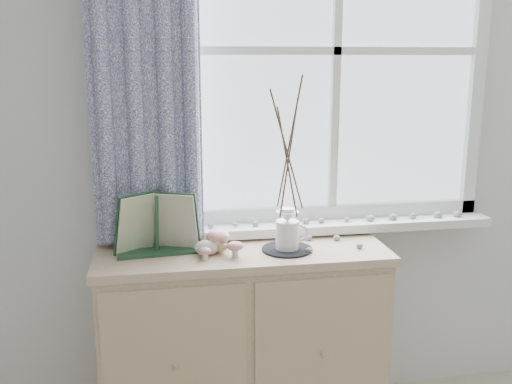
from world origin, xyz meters
The scene contains 8 objects.
sideboard centered at (-0.15, 1.75, 0.43)m, with size 1.20×0.45×0.85m.
botanical_book centered at (-0.49, 1.72, 0.98)m, with size 0.38×0.13×0.26m, color #1F4128, non-canonical shape.
toadstool_cluster centered at (-0.24, 1.70, 0.90)m, with size 0.18×0.16×0.09m.
wooden_eggs centered at (-0.26, 1.74, 0.88)m, with size 0.10×0.12×0.07m.
songbird_figurine centered at (-0.30, 1.70, 0.88)m, with size 0.13×0.06×0.07m, color white, non-canonical shape.
crocheted_doily centered at (0.03, 1.70, 0.85)m, with size 0.21×0.21×0.01m, color black.
twig_pitcher centered at (0.03, 1.70, 1.26)m, with size 0.31×0.31×0.72m.
sideboard_pebbles centered at (0.18, 1.76, 0.86)m, with size 0.33×0.23×0.02m.
Camera 1 is at (-0.47, -0.47, 1.61)m, focal length 40.00 mm.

